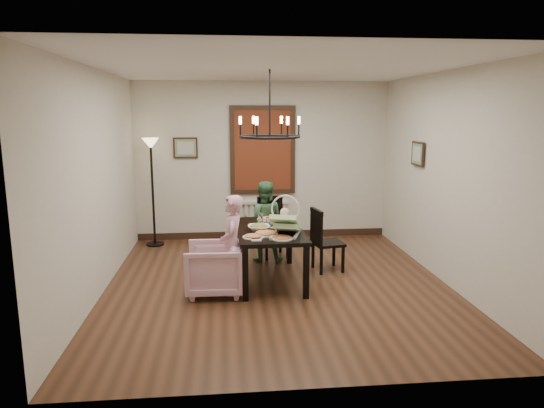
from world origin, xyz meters
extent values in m
cube|color=#512E1C|center=(0.00, 0.00, 0.00)|extent=(4.50, 5.00, 0.01)
cube|color=white|center=(0.00, 0.00, 2.80)|extent=(4.50, 5.00, 0.01)
cube|color=beige|center=(0.00, 2.50, 1.40)|extent=(4.50, 0.01, 2.80)
cube|color=beige|center=(-2.25, 0.00, 1.40)|extent=(0.01, 5.00, 2.80)
cube|color=beige|center=(2.25, 0.00, 1.40)|extent=(0.01, 5.00, 2.80)
cube|color=black|center=(-0.09, 0.18, 0.70)|extent=(0.88, 1.55, 0.05)
cube|color=black|center=(-0.45, -0.53, 0.34)|extent=(0.07, 0.07, 0.67)
cube|color=black|center=(-0.47, 0.89, 0.34)|extent=(0.07, 0.07, 0.67)
cube|color=black|center=(0.29, -0.52, 0.34)|extent=(0.07, 0.07, 0.67)
cube|color=black|center=(0.28, 0.90, 0.34)|extent=(0.07, 0.07, 0.67)
imported|color=beige|center=(-0.83, -0.23, 0.32)|extent=(0.73, 0.71, 0.65)
imported|color=#CE91A1|center=(-0.60, -0.24, 0.52)|extent=(0.28, 0.40, 1.04)
imported|color=#3D673F|center=(-0.10, 1.08, 0.52)|extent=(0.55, 0.45, 1.03)
imported|color=white|center=(-0.24, 0.10, 0.76)|extent=(0.35, 0.35, 0.09)
cylinder|color=tan|center=(-0.17, -0.15, 0.74)|extent=(0.30, 0.30, 0.04)
cylinder|color=silver|center=(-0.10, 0.26, 0.79)|extent=(0.07, 0.07, 0.13)
cube|color=maroon|center=(0.00, 2.46, 1.60)|extent=(1.00, 0.03, 1.40)
cube|color=black|center=(-1.35, 2.47, 1.65)|extent=(0.42, 0.03, 0.36)
cube|color=black|center=(2.21, 0.90, 1.65)|extent=(0.03, 0.42, 0.36)
torus|color=black|center=(-0.09, 0.18, 1.95)|extent=(0.80, 0.80, 0.04)
camera|label=1|loc=(-0.67, -6.12, 2.26)|focal=32.00mm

